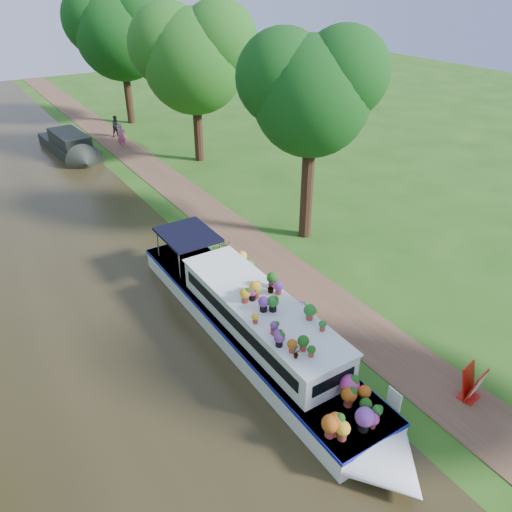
{
  "coord_description": "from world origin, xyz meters",
  "views": [
    {
      "loc": [
        -9.12,
        -13.06,
        10.7
      ],
      "look_at": [
        -0.35,
        0.67,
        1.3
      ],
      "focal_mm": 35.0,
      "sensor_mm": 36.0,
      "label": 1
    }
  ],
  "objects_px": {
    "pedestrian_pink": "(122,136)",
    "pedestrian_dark": "(116,126)",
    "second_boat": "(70,145)",
    "sandwich_board": "(472,385)",
    "plant_boat": "(261,328)"
  },
  "relations": [
    {
      "from": "sandwich_board",
      "to": "plant_boat",
      "type": "bearing_deg",
      "value": 117.3
    },
    {
      "from": "plant_boat",
      "to": "sandwich_board",
      "type": "bearing_deg",
      "value": -52.36
    },
    {
      "from": "second_boat",
      "to": "sandwich_board",
      "type": "bearing_deg",
      "value": -86.52
    },
    {
      "from": "sandwich_board",
      "to": "pedestrian_pink",
      "type": "relative_size",
      "value": 0.66
    },
    {
      "from": "sandwich_board",
      "to": "pedestrian_dark",
      "type": "relative_size",
      "value": 0.69
    },
    {
      "from": "pedestrian_dark",
      "to": "plant_boat",
      "type": "bearing_deg",
      "value": -111.75
    },
    {
      "from": "second_boat",
      "to": "sandwich_board",
      "type": "height_order",
      "value": "second_boat"
    },
    {
      "from": "plant_boat",
      "to": "pedestrian_dark",
      "type": "bearing_deg",
      "value": 81.04
    },
    {
      "from": "pedestrian_dark",
      "to": "second_boat",
      "type": "bearing_deg",
      "value": -163.47
    },
    {
      "from": "sandwich_board",
      "to": "pedestrian_pink",
      "type": "bearing_deg",
      "value": 80.6
    },
    {
      "from": "pedestrian_pink",
      "to": "pedestrian_dark",
      "type": "relative_size",
      "value": 1.05
    },
    {
      "from": "plant_boat",
      "to": "pedestrian_dark",
      "type": "height_order",
      "value": "plant_boat"
    },
    {
      "from": "plant_boat",
      "to": "pedestrian_dark",
      "type": "xyz_separation_m",
      "value": [
        4.01,
        25.44,
        -0.07
      ]
    },
    {
      "from": "second_boat",
      "to": "pedestrian_dark",
      "type": "relative_size",
      "value": 5.0
    },
    {
      "from": "sandwich_board",
      "to": "pedestrian_dark",
      "type": "xyz_separation_m",
      "value": [
        0.14,
        30.46,
        0.29
      ]
    }
  ]
}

